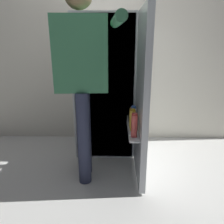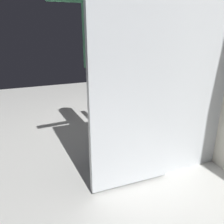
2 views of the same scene
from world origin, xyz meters
The scene contains 4 objects.
ground_plane centered at (0.00, 0.00, 0.00)m, with size 6.99×6.99×0.00m, color silver.
kitchen_wall centered at (0.00, 0.89, 1.30)m, with size 4.40×0.10×2.61m, color silver.
refrigerator centered at (0.03, 0.49, 0.80)m, with size 0.74×1.27×1.60m.
person centered at (-0.16, -0.12, 1.09)m, with size 0.61×0.77×1.78m.
Camera 1 is at (0.14, -2.04, 1.32)m, focal length 34.90 mm.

